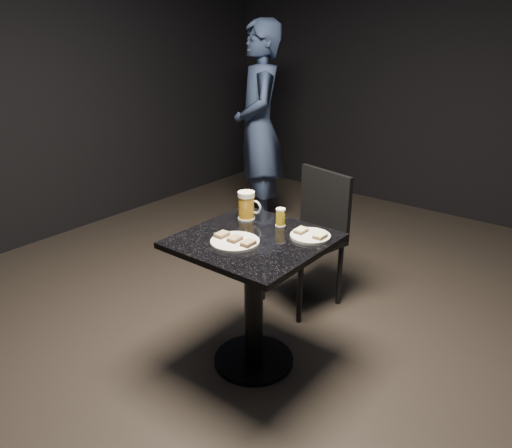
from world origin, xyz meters
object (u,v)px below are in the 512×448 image
object	(u,v)px
patron	(259,129)
beer_tumbler	(280,217)
plate_small	(310,236)
table	(254,281)
chair	(310,230)
beer_mug	(247,206)
plate_large	(235,242)

from	to	relation	value
patron	beer_tumbler	size ratio (longest dim) A/B	18.34
plate_small	table	distance (m)	0.38
beer_tumbler	chair	xyz separation A→B (m)	(-0.16, 0.56, -0.30)
plate_small	patron	size ratio (longest dim) A/B	0.11
table	chair	xyz separation A→B (m)	(-0.15, 0.78, -0.01)
patron	beer_mug	bearing A→B (deg)	-8.69
plate_large	chair	xyz separation A→B (m)	(-0.11, 0.88, -0.26)
patron	table	size ratio (longest dim) A/B	2.40
plate_small	beer_mug	xyz separation A→B (m)	(-0.41, -0.00, 0.07)
chair	patron	bearing A→B (deg)	142.28
table	chair	world-z (taller)	chair
plate_small	chair	world-z (taller)	chair
plate_small	patron	bearing A→B (deg)	135.39
plate_small	beer_tumbler	distance (m)	0.21
beer_mug	beer_tumbler	world-z (taller)	beer_mug
beer_mug	plate_small	bearing A→B (deg)	0.54
table	chair	size ratio (longest dim) A/B	0.85
table	beer_mug	size ratio (longest dim) A/B	4.75
plate_small	beer_tumbler	xyz separation A→B (m)	(-0.21, 0.03, 0.04)
beer_tumbler	table	bearing A→B (deg)	-92.64
table	beer_mug	xyz separation A→B (m)	(-0.19, 0.18, 0.32)
patron	beer_mug	xyz separation A→B (m)	(1.04, -1.43, -0.07)
plate_large	chair	distance (m)	0.92
chair	plate_large	bearing A→B (deg)	-82.68
patron	table	world-z (taller)	patron
plate_small	table	bearing A→B (deg)	-139.70
plate_large	beer_tumbler	distance (m)	0.33
patron	chair	bearing A→B (deg)	7.66
patron	table	xyz separation A→B (m)	(1.23, -1.61, -0.39)
plate_large	table	distance (m)	0.27
plate_large	table	world-z (taller)	plate_large
beer_mug	beer_tumbler	size ratio (longest dim) A/B	1.61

